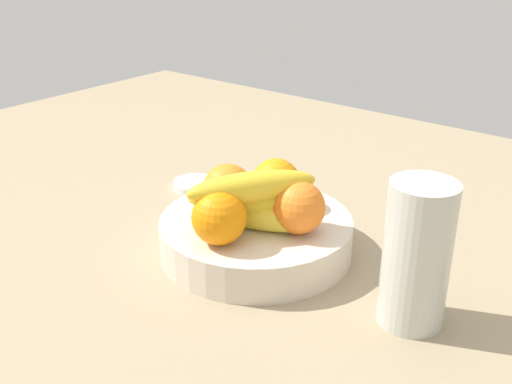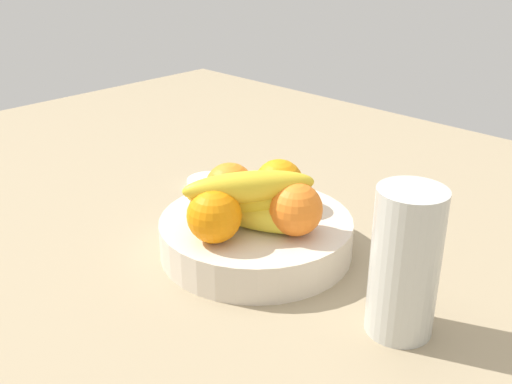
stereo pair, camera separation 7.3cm
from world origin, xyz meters
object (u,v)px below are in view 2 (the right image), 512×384
(orange_center, at_px, (214,216))
(jar_lid, at_px, (208,183))
(banana_bunch, at_px, (251,200))
(thermos_tumbler, at_px, (405,263))
(orange_front_left, at_px, (279,184))
(fruit_bowl, at_px, (256,235))
(orange_back_left, at_px, (296,209))
(orange_front_right, at_px, (230,187))

(orange_center, bearing_deg, jar_lid, -39.69)
(banana_bunch, height_order, thermos_tumbler, thermos_tumbler)
(orange_front_left, distance_m, banana_bunch, 0.08)
(orange_front_left, height_order, thermos_tumbler, thermos_tumbler)
(fruit_bowl, bearing_deg, banana_bunch, 121.95)
(fruit_bowl, relative_size, orange_back_left, 3.80)
(orange_center, bearing_deg, fruit_bowl, -86.28)
(orange_front_left, bearing_deg, orange_center, 94.60)
(orange_front_right, relative_size, thermos_tumbler, 0.40)
(orange_back_left, height_order, jar_lid, orange_back_left)
(orange_back_left, bearing_deg, banana_bunch, 31.92)
(orange_front_left, distance_m, jar_lid, 0.23)
(orange_back_left, distance_m, thermos_tumbler, 0.17)
(fruit_bowl, xyz_separation_m, orange_back_left, (-0.07, -0.01, 0.06))
(orange_front_left, height_order, jar_lid, orange_front_left)
(orange_front_left, relative_size, banana_bunch, 0.40)
(orange_back_left, height_order, banana_bunch, banana_bunch)
(jar_lid, bearing_deg, thermos_tumbler, 165.22)
(banana_bunch, xyz_separation_m, thermos_tumbler, (-0.22, -0.01, -0.01))
(orange_front_right, distance_m, banana_bunch, 0.06)
(fruit_bowl, bearing_deg, thermos_tumbler, 176.50)
(orange_front_left, bearing_deg, banana_bunch, 105.51)
(orange_front_left, bearing_deg, fruit_bowl, 95.98)
(orange_back_left, relative_size, jar_lid, 0.94)
(fruit_bowl, height_order, thermos_tumbler, thermos_tumbler)
(orange_front_left, xyz_separation_m, orange_front_right, (0.04, 0.06, 0.00))
(orange_front_right, bearing_deg, banana_bunch, 161.90)
(fruit_bowl, bearing_deg, orange_front_left, -84.02)
(thermos_tumbler, bearing_deg, orange_front_right, -1.77)
(fruit_bowl, relative_size, banana_bunch, 1.52)
(fruit_bowl, bearing_deg, jar_lid, -25.82)
(fruit_bowl, xyz_separation_m, orange_front_left, (0.01, -0.05, 0.06))
(orange_center, xyz_separation_m, banana_bunch, (-0.01, -0.05, 0.01))
(thermos_tumbler, height_order, jar_lid, thermos_tumbler)
(orange_back_left, bearing_deg, fruit_bowl, 4.51)
(orange_front_right, xyz_separation_m, jar_lid, (0.17, -0.11, -0.08))
(thermos_tumbler, bearing_deg, fruit_bowl, -3.50)
(orange_center, relative_size, banana_bunch, 0.40)
(thermos_tumbler, bearing_deg, orange_back_left, -6.54)
(banana_bunch, bearing_deg, orange_front_right, -18.10)
(fruit_bowl, distance_m, orange_front_left, 0.08)
(fruit_bowl, relative_size, thermos_tumbler, 1.54)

